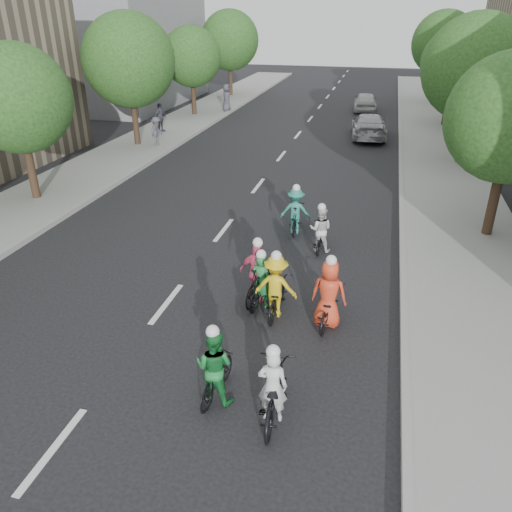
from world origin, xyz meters
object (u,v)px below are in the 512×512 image
at_px(cyclist_2, 276,291).
at_px(cyclist_5, 262,286).
at_px(cyclist_4, 328,300).
at_px(cyclist_0, 273,391).
at_px(cyclist_3, 258,278).
at_px(spectator_1, 160,118).
at_px(cyclist_7, 296,214).
at_px(follow_car_trail, 365,102).
at_px(cyclist_1, 215,371).
at_px(spectator_0, 157,131).
at_px(follow_car_lead, 369,126).
at_px(spectator_2, 226,98).
at_px(cyclist_6, 320,234).

distance_m(cyclist_2, cyclist_5, 0.57).
xyz_separation_m(cyclist_2, cyclist_4, (1.32, -0.11, 0.00)).
xyz_separation_m(cyclist_0, cyclist_3, (-1.29, 4.00, 0.10)).
bearing_deg(spectator_1, cyclist_7, -121.08).
xyz_separation_m(cyclist_2, cyclist_5, (-0.45, 0.34, -0.09)).
height_order(cyclist_0, follow_car_trail, cyclist_0).
bearing_deg(cyclist_1, spectator_0, -56.60).
bearing_deg(cyclist_4, cyclist_5, -9.22).
bearing_deg(cyclist_5, cyclist_7, -79.54).
xyz_separation_m(cyclist_1, follow_car_lead, (1.80, 23.36, 0.05)).
height_order(cyclist_5, follow_car_lead, cyclist_5).
height_order(cyclist_0, cyclist_7, cyclist_7).
bearing_deg(cyclist_1, cyclist_0, 176.37).
bearing_deg(spectator_1, spectator_2, 5.05).
distance_m(cyclist_4, cyclist_5, 1.83).
bearing_deg(follow_car_trail, spectator_0, 49.07).
distance_m(cyclist_0, cyclist_5, 3.97).
xyz_separation_m(cyclist_2, spectator_1, (-11.06, 17.89, 0.34)).
bearing_deg(cyclist_7, follow_car_lead, -100.33).
bearing_deg(spectator_0, cyclist_0, -147.57).
distance_m(cyclist_3, cyclist_7, 4.66).
xyz_separation_m(cyclist_4, follow_car_lead, (-0.03, 20.21, 0.04)).
bearing_deg(cyclist_6, follow_car_trail, -89.60).
relative_size(cyclist_2, spectator_1, 1.06).
relative_size(cyclist_2, cyclist_3, 0.98).
xyz_separation_m(cyclist_6, spectator_1, (-11.64, 13.89, 0.43)).
bearing_deg(spectator_0, spectator_1, 22.85).
height_order(cyclist_1, cyclist_4, cyclist_4).
bearing_deg(cyclist_1, cyclist_2, -92.95).
distance_m(cyclist_7, spectator_0, 13.40).
distance_m(cyclist_5, spectator_2, 26.57).
height_order(cyclist_6, spectator_0, spectator_0).
relative_size(follow_car_lead, spectator_0, 3.12).
relative_size(cyclist_0, cyclist_3, 1.09).
relative_size(cyclist_1, spectator_0, 1.12).
xyz_separation_m(follow_car_trail, spectator_2, (-9.79, -3.29, 0.41)).
distance_m(cyclist_7, follow_car_trail, 23.54).
relative_size(cyclist_4, follow_car_lead, 0.39).
bearing_deg(cyclist_2, cyclist_7, -84.80).
distance_m(cyclist_1, spectator_0, 20.26).
height_order(cyclist_2, cyclist_3, cyclist_3).
xyz_separation_m(cyclist_4, spectator_0, (-11.18, 14.82, 0.26)).
distance_m(spectator_0, spectator_1, 3.40).
height_order(cyclist_0, spectator_0, spectator_0).
xyz_separation_m(cyclist_0, cyclist_1, (-1.20, 0.20, 0.08)).
bearing_deg(follow_car_lead, cyclist_0, 83.69).
height_order(cyclist_5, cyclist_6, cyclist_5).
xyz_separation_m(cyclist_1, cyclist_2, (0.51, 3.26, 0.00)).
distance_m(cyclist_2, follow_car_lead, 20.15).
bearing_deg(follow_car_lead, cyclist_1, 80.73).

